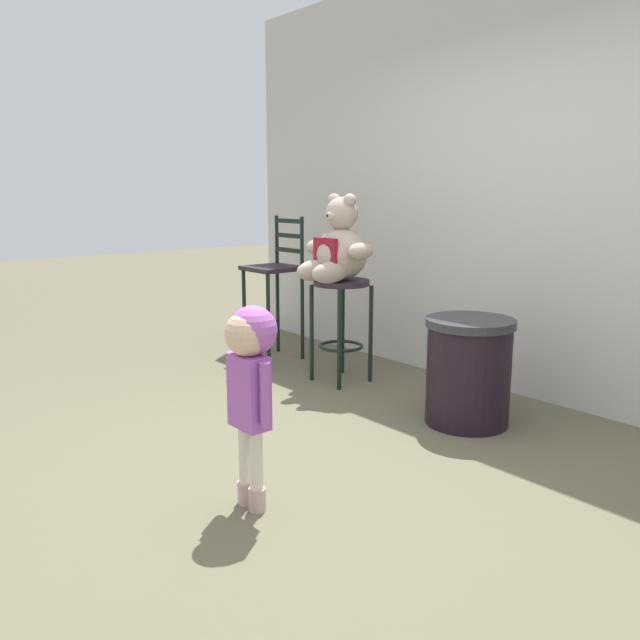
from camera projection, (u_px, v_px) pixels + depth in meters
The scene contains 7 objects.
ground_plane at pixel (306, 474), 3.24m from camera, with size 24.00×24.00×0.00m, color #605C45.
building_wall at pixel (551, 175), 4.27m from camera, with size 6.12×0.30×3.03m, color beige.
bar_stool_with_teddy at pixel (341, 309), 4.73m from camera, with size 0.42×0.42×0.77m.
teddy_bear at pixel (338, 249), 4.62m from camera, with size 0.59×0.53×0.62m.
child_walking at pixel (250, 364), 2.77m from camera, with size 0.29×0.23×0.92m.
trash_bin at pixel (468, 371), 3.89m from camera, with size 0.54×0.54×0.66m.
bar_chair_empty at pixel (275, 277), 5.37m from camera, with size 0.41×0.41×1.20m.
Camera 1 is at (2.36, -1.89, 1.40)m, focal length 35.88 mm.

